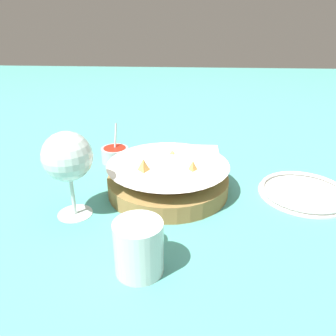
{
  "coord_description": "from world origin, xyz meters",
  "views": [
    {
      "loc": [
        -0.61,
        -0.01,
        0.36
      ],
      "look_at": [
        0.03,
        0.04,
        0.06
      ],
      "focal_mm": 35.0,
      "sensor_mm": 36.0,
      "label": 1
    }
  ],
  "objects_px": {
    "beer_mug": "(139,248)",
    "side_plate": "(304,192)",
    "sauce_cup": "(115,154)",
    "wine_glass": "(68,159)",
    "food_basket": "(168,179)"
  },
  "relations": [
    {
      "from": "food_basket",
      "to": "beer_mug",
      "type": "xyz_separation_m",
      "value": [
        -0.25,
        0.03,
        0.01
      ]
    },
    {
      "from": "wine_glass",
      "to": "side_plate",
      "type": "bearing_deg",
      "value": -76.96
    },
    {
      "from": "sauce_cup",
      "to": "side_plate",
      "type": "distance_m",
      "value": 0.48
    },
    {
      "from": "beer_mug",
      "to": "sauce_cup",
      "type": "bearing_deg",
      "value": 17.36
    },
    {
      "from": "beer_mug",
      "to": "wine_glass",
      "type": "bearing_deg",
      "value": 46.12
    },
    {
      "from": "wine_glass",
      "to": "beer_mug",
      "type": "bearing_deg",
      "value": -133.88
    },
    {
      "from": "beer_mug",
      "to": "side_plate",
      "type": "distance_m",
      "value": 0.41
    },
    {
      "from": "wine_glass",
      "to": "beer_mug",
      "type": "xyz_separation_m",
      "value": [
        -0.15,
        -0.15,
        -0.08
      ]
    },
    {
      "from": "food_basket",
      "to": "wine_glass",
      "type": "bearing_deg",
      "value": 121.22
    },
    {
      "from": "sauce_cup",
      "to": "food_basket",
      "type": "bearing_deg",
      "value": -135.11
    },
    {
      "from": "wine_glass",
      "to": "side_plate",
      "type": "relative_size",
      "value": 0.88
    },
    {
      "from": "sauce_cup",
      "to": "wine_glass",
      "type": "bearing_deg",
      "value": 174.67
    },
    {
      "from": "food_basket",
      "to": "wine_glass",
      "type": "distance_m",
      "value": 0.23
    },
    {
      "from": "food_basket",
      "to": "side_plate",
      "type": "distance_m",
      "value": 0.3
    },
    {
      "from": "sauce_cup",
      "to": "beer_mug",
      "type": "bearing_deg",
      "value": -162.64
    }
  ]
}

